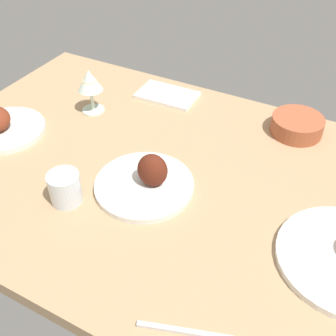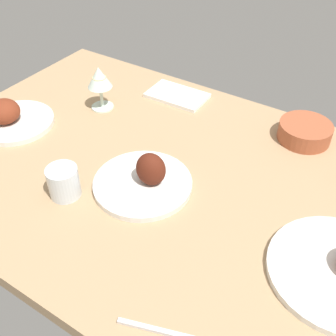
% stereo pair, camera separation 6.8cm
% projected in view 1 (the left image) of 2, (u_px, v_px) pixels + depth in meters
% --- Properties ---
extents(dining_table, '(1.40, 0.90, 0.04)m').
position_uv_depth(dining_table, '(168.00, 180.00, 1.08)').
color(dining_table, tan).
rests_on(dining_table, ground).
extents(plate_far_side, '(0.23, 0.23, 0.08)m').
position_uv_depth(plate_far_side, '(1.00, 125.00, 1.19)').
color(plate_far_side, silver).
rests_on(plate_far_side, dining_table).
extents(plate_near_viewer, '(0.25, 0.25, 0.10)m').
position_uv_depth(plate_near_viewer, '(147.00, 181.00, 1.02)').
color(plate_near_viewer, silver).
rests_on(plate_near_viewer, dining_table).
extents(bowl_potatoes, '(0.15, 0.15, 0.05)m').
position_uv_depth(bowl_potatoes, '(297.00, 125.00, 1.19)').
color(bowl_potatoes, '#A35133').
rests_on(bowl_potatoes, dining_table).
extents(wine_glass, '(0.08, 0.08, 0.14)m').
position_uv_depth(wine_glass, '(90.00, 83.00, 1.24)').
color(wine_glass, silver).
rests_on(wine_glass, dining_table).
extents(water_tumbler, '(0.08, 0.08, 0.08)m').
position_uv_depth(water_tumbler, '(65.00, 188.00, 0.97)').
color(water_tumbler, silver).
rests_on(water_tumbler, dining_table).
extents(folded_napkin, '(0.19, 0.12, 0.01)m').
position_uv_depth(folded_napkin, '(167.00, 95.00, 1.36)').
color(folded_napkin, white).
rests_on(folded_napkin, dining_table).
extents(fork_loose, '(0.17, 0.06, 0.01)m').
position_uv_depth(fork_loose, '(184.00, 331.00, 0.74)').
color(fork_loose, silver).
rests_on(fork_loose, dining_table).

